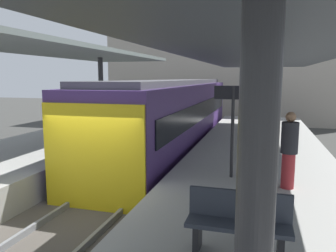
{
  "coord_description": "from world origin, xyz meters",
  "views": [
    {
      "loc": [
        3.81,
        -6.88,
        3.39
      ],
      "look_at": [
        0.25,
        5.5,
        1.49
      ],
      "focal_mm": 34.95,
      "sensor_mm": 36.0,
      "label": 1
    }
  ],
  "objects_px": {
    "commuter_train": "(173,115)",
    "platform_sign": "(233,111)",
    "platform_bench": "(238,221)",
    "passenger_mid_platform": "(289,149)",
    "passenger_near_bench": "(250,118)"
  },
  "relations": [
    {
      "from": "platform_bench",
      "to": "platform_sign",
      "type": "height_order",
      "value": "platform_sign"
    },
    {
      "from": "commuter_train",
      "to": "passenger_near_bench",
      "type": "xyz_separation_m",
      "value": [
        3.43,
        -1.57,
        0.15
      ]
    },
    {
      "from": "commuter_train",
      "to": "platform_bench",
      "type": "relative_size",
      "value": 10.5
    },
    {
      "from": "platform_bench",
      "to": "commuter_train",
      "type": "bearing_deg",
      "value": 110.02
    },
    {
      "from": "platform_bench",
      "to": "passenger_mid_platform",
      "type": "bearing_deg",
      "value": 74.44
    },
    {
      "from": "platform_bench",
      "to": "passenger_mid_platform",
      "type": "height_order",
      "value": "passenger_mid_platform"
    },
    {
      "from": "passenger_near_bench",
      "to": "passenger_mid_platform",
      "type": "xyz_separation_m",
      "value": [
        0.99,
        -5.19,
        -0.01
      ]
    },
    {
      "from": "platform_sign",
      "to": "passenger_mid_platform",
      "type": "xyz_separation_m",
      "value": [
        1.25,
        -0.46,
        -0.75
      ]
    },
    {
      "from": "platform_bench",
      "to": "passenger_near_bench",
      "type": "bearing_deg",
      "value": 90.99
    },
    {
      "from": "commuter_train",
      "to": "platform_sign",
      "type": "bearing_deg",
      "value": -63.3
    },
    {
      "from": "platform_bench",
      "to": "passenger_near_bench",
      "type": "relative_size",
      "value": 0.82
    },
    {
      "from": "platform_bench",
      "to": "platform_sign",
      "type": "relative_size",
      "value": 0.63
    },
    {
      "from": "platform_sign",
      "to": "passenger_mid_platform",
      "type": "relative_size",
      "value": 1.32
    },
    {
      "from": "commuter_train",
      "to": "platform_sign",
      "type": "height_order",
      "value": "commuter_train"
    },
    {
      "from": "platform_bench",
      "to": "passenger_mid_platform",
      "type": "distance_m",
      "value": 3.19
    }
  ]
}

